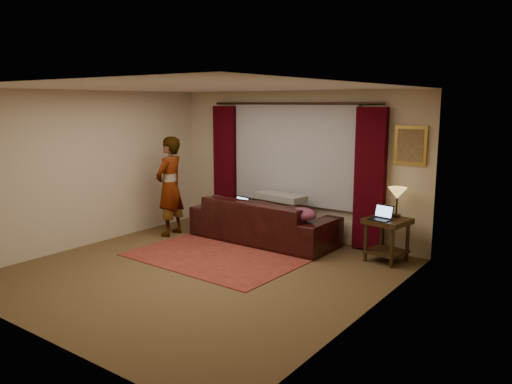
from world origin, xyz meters
TOP-DOWN VIEW (x-y plane):
  - floor at (0.00, 0.00)m, footprint 5.00×5.00m
  - ceiling at (0.00, 0.00)m, footprint 5.00×5.00m
  - wall_back at (0.00, 2.50)m, footprint 5.00×0.02m
  - wall_front at (0.00, -2.50)m, footprint 5.00×0.02m
  - wall_left at (-2.50, 0.00)m, footprint 0.02×5.00m
  - wall_right at (2.50, 0.00)m, footprint 0.02×5.00m
  - sheer_curtain at (0.00, 2.44)m, footprint 2.50×0.05m
  - drape_left at (-1.50, 2.39)m, footprint 0.50×0.14m
  - drape_right at (1.50, 2.39)m, footprint 0.50×0.14m
  - curtain_rod at (0.00, 2.39)m, footprint 0.04×0.04m
  - picture_frame at (2.10, 2.47)m, footprint 0.50×0.04m
  - sofa at (-0.20, 1.84)m, footprint 2.61×1.15m
  - throw_blanket at (-0.01, 2.06)m, footprint 0.99×0.50m
  - clothing_pile at (0.69, 1.62)m, footprint 0.55×0.44m
  - laptop_sofa at (-0.64, 1.66)m, footprint 0.37×0.39m
  - area_rug at (-0.28, 0.64)m, footprint 2.71×1.85m
  - end_table at (1.97, 2.02)m, footprint 0.67×0.67m
  - tiffany_lamp at (2.03, 2.21)m, footprint 0.36×0.36m
  - laptop_table at (1.91, 1.85)m, footprint 0.35×0.37m
  - person at (-1.82, 1.19)m, footprint 0.61×0.61m

SIDE VIEW (x-z plane):
  - floor at x=0.00m, z-range -0.01..0.00m
  - area_rug at x=-0.28m, z-range 0.00..0.01m
  - end_table at x=1.97m, z-range 0.00..0.67m
  - sofa at x=-0.20m, z-range 0.00..1.05m
  - clothing_pile at x=0.69m, z-range 0.52..0.74m
  - laptop_sofa at x=-0.64m, z-range 0.52..0.75m
  - laptop_table at x=1.91m, z-range 0.67..0.89m
  - tiffany_lamp at x=2.03m, z-range 0.67..1.13m
  - person at x=-1.82m, z-range 0.00..1.80m
  - throw_blanket at x=-0.01m, z-range 1.00..1.11m
  - drape_left at x=-1.50m, z-range 0.03..2.33m
  - drape_right at x=1.50m, z-range 0.03..2.33m
  - wall_back at x=0.00m, z-range 0.00..2.60m
  - wall_front at x=0.00m, z-range 0.00..2.60m
  - wall_left at x=-2.50m, z-range 0.00..2.60m
  - wall_right at x=2.50m, z-range 0.00..2.60m
  - sheer_curtain at x=0.00m, z-range 0.60..2.40m
  - picture_frame at x=2.10m, z-range 1.45..2.05m
  - curtain_rod at x=0.00m, z-range 0.68..4.08m
  - ceiling at x=0.00m, z-range 2.59..2.61m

